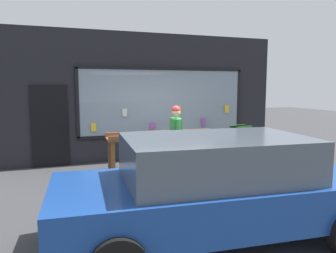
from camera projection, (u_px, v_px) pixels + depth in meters
name	position (u px, v px, depth m)	size (l,w,h in m)	color
ground_plane	(177.00, 180.00, 7.24)	(40.00, 40.00, 0.00)	#38383A
shopfront_facade	(147.00, 97.00, 9.26)	(7.91, 0.29, 3.54)	black
display_table_main	(164.00, 139.00, 8.01)	(2.79, 0.72, 0.96)	brown
person_browsing	(176.00, 135.00, 7.60)	(0.30, 0.64, 1.63)	#4C382D
small_dog	(200.00, 162.00, 7.69)	(0.37, 0.50, 0.45)	black
sandwich_board_sign	(240.00, 143.00, 8.96)	(0.76, 0.85, 1.01)	#193F19
parked_car	(215.00, 186.00, 4.40)	(4.40, 2.20, 1.41)	navy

